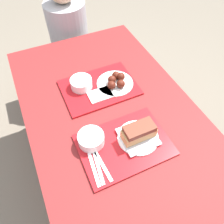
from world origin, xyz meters
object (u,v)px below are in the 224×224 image
Objects in this scene: tray_far at (99,87)px; bowl_coleslaw_far at (81,83)px; brisket_sandwich_plate at (139,134)px; tray_near at (124,145)px; wings_plate_far at (116,81)px; person_seated_across at (68,27)px; bowl_coleslaw_near at (91,139)px.

bowl_coleslaw_far reaches higher than tray_far.
brisket_sandwich_plate is 1.61× the size of bowl_coleslaw_far.
tray_near and tray_far have the same top height.
wings_plate_far is 0.82m from person_seated_across.
brisket_sandwich_plate is 0.48m from bowl_coleslaw_far.
person_seated_across is at bearing 93.95° from wings_plate_far.
bowl_coleslaw_near is at bearing -102.67° from bowl_coleslaw_far.
person_seated_across reaches higher than bowl_coleslaw_far.
tray_far is 3.43× the size of bowl_coleslaw_near.
wings_plate_far is at bearing -18.04° from bowl_coleslaw_far.
brisket_sandwich_plate reaches higher than tray_near.
bowl_coleslaw_far reaches higher than tray_near.
person_seated_across is at bearing 86.07° from tray_near.
tray_near is at bearing -93.93° from person_seated_across.
tray_far is at bearing -25.03° from bowl_coleslaw_far.
bowl_coleslaw_near reaches higher than tray_near.
wings_plate_far is at bearing -86.05° from person_seated_across.
tray_far is at bearing 95.43° from brisket_sandwich_plate.
brisket_sandwich_plate is at bearing -90.24° from person_seated_across.
wings_plate_far is at bearing 48.47° from bowl_coleslaw_near.
bowl_coleslaw_near is at bearing 151.02° from tray_near.
bowl_coleslaw_near is (-0.18, -0.34, 0.04)m from tray_far.
bowl_coleslaw_far is 0.58× the size of wings_plate_far.
tray_near is 0.42m from tray_far.
person_seated_across is (0.14, 0.75, -0.08)m from bowl_coleslaw_far.
bowl_coleslaw_near is 0.58× the size of wings_plate_far.
brisket_sandwich_plate is 1.21m from person_seated_across.
bowl_coleslaw_far is 0.21m from wings_plate_far.
wings_plate_far reaches higher than tray_near.
wings_plate_far is (0.06, 0.39, -0.02)m from brisket_sandwich_plate.
bowl_coleslaw_near is (-0.14, 0.08, 0.04)m from tray_near.
wings_plate_far reaches higher than tray_far.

